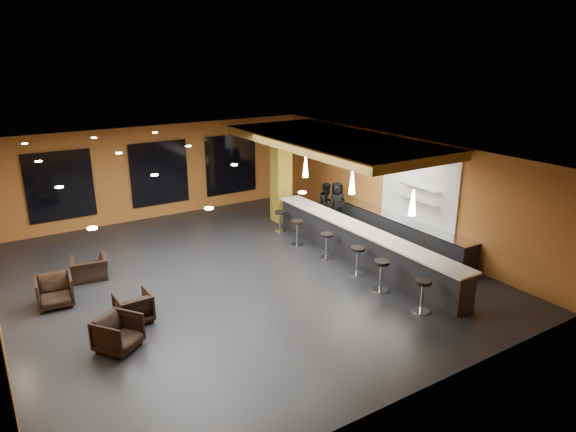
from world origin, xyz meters
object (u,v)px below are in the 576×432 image
bar_stool_1 (381,272)px  staff_b (327,204)px  column (281,175)px  pendant_2 (306,167)px  pendant_0 (413,203)px  armchair_a (118,333)px  armchair_b (134,307)px  pendant_1 (352,182)px  staff_a (337,208)px  bar_stool_3 (327,242)px  armchair_c (55,291)px  bar_stool_5 (280,219)px  bar_stool_2 (357,257)px  bar_stool_0 (423,292)px  bar_stool_4 (297,230)px  staff_c (337,202)px  prep_counter (397,231)px  bar_counter (360,245)px  armchair_d (89,268)px

bar_stool_1 → staff_b: bearing=68.5°
column → pendant_2: 1.71m
pendant_0 → bar_stool_1: pendant_0 is taller
armchair_a → bar_stool_1: (6.67, -0.87, 0.17)m
armchair_b → pendant_1: bearing=-177.8°
staff_a → bar_stool_3: bearing=-114.1°
staff_a → staff_b: 0.72m
armchair_c → bar_stool_1: (7.49, -3.72, 0.16)m
pendant_2 → bar_stool_5: 2.06m
pendant_0 → armchair_a: (-7.54, 0.97, -1.97)m
bar_stool_5 → armchair_c: bearing=-167.6°
staff_b → bar_stool_2: size_ratio=1.88×
armchair_a → bar_stool_5: (6.82, 4.53, 0.10)m
bar_stool_3 → armchair_c: bearing=171.6°
pendant_2 → bar_stool_0: (-0.80, -6.31, -1.81)m
armchair_b → bar_stool_1: (6.05, -1.89, 0.19)m
bar_stool_0 → bar_stool_4: (-0.11, 5.41, -0.00)m
staff_a → armchair_b: staff_a is taller
column → armchair_c: (-8.36, -2.78, -1.36)m
column → staff_a: bearing=-60.5°
staff_a → armchair_a: 9.41m
armchair_c → bar_stool_2: (7.62, -2.58, 0.14)m
staff_c → bar_stool_0: 7.02m
bar_stool_4 → bar_stool_5: (0.20, 1.41, -0.06)m
armchair_c → bar_stool_3: bearing=-3.2°
pendant_0 → pendant_2: size_ratio=1.00×
armchair_c → bar_stool_1: 8.36m
bar_stool_1 → bar_stool_5: 5.41m
armchair_b → bar_stool_4: 6.36m
column → staff_c: size_ratio=2.26×
column → bar_stool_5: (-0.72, -1.09, -1.26)m
bar_stool_2 → bar_stool_0: bearing=-91.5°
staff_c → staff_b: bearing=171.4°
bar_stool_5 → prep_counter: bearing=-47.9°
bar_stool_2 → column: bearing=82.2°
armchair_c → bar_stool_2: size_ratio=1.04×
staff_c → armchair_a: size_ratio=1.85×
bar_counter → staff_a: size_ratio=4.98×
pendant_2 → armchair_c: size_ratio=0.81×
armchair_a → bar_stool_1: 6.73m
pendant_1 → armchair_d: bearing=161.0°
bar_stool_0 → pendant_0: bearing=58.5°
pendant_0 → bar_stool_5: size_ratio=0.92×
armchair_b → armchair_c: armchair_c is taller
pendant_2 → bar_stool_4: 2.22m
armchair_d → bar_stool_1: 8.09m
staff_a → staff_c: size_ratio=1.04×
pendant_2 → bar_stool_2: bearing=-101.1°
bar_stool_0 → column: bearing=84.2°
staff_c → bar_stool_5: 2.35m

